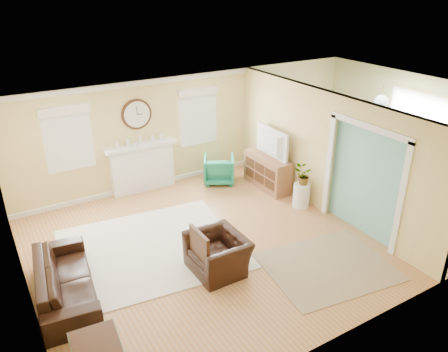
{
  "coord_description": "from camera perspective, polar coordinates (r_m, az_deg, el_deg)",
  "views": [
    {
      "loc": [
        -4.69,
        -6.2,
        4.66
      ],
      "look_at": [
        -0.8,
        0.3,
        1.2
      ],
      "focal_mm": 35.0,
      "sensor_mm": 36.0,
      "label": 1
    }
  ],
  "objects": [
    {
      "name": "pendant",
      "position": [
        10.18,
        19.86,
        9.12
      ],
      "size": [
        0.3,
        0.3,
        0.55
      ],
      "color": "gold",
      "rests_on": "ceiling"
    },
    {
      "name": "credenza",
      "position": [
        10.53,
        5.67,
        0.56
      ],
      "size": [
        0.46,
        1.36,
        0.8
      ],
      "color": "#8B6346",
      "rests_on": "floor"
    },
    {
      "name": "rug_grey",
      "position": [
        11.06,
        18.17,
        -1.66
      ],
      "size": [
        2.6,
        3.25,
        0.01
      ],
      "primitive_type": "cube",
      "color": "gray",
      "rests_on": "floor"
    },
    {
      "name": "window_left",
      "position": [
        9.77,
        -19.77,
        5.18
      ],
      "size": [
        1.05,
        0.13,
        1.42
      ],
      "color": "white",
      "rests_on": "wall_back"
    },
    {
      "name": "wall_right",
      "position": [
        11.59,
        24.06,
        5.52
      ],
      "size": [
        0.02,
        6.0,
        2.6
      ],
      "primitive_type": "cube",
      "color": "tan",
      "rests_on": "ground"
    },
    {
      "name": "green_chair",
      "position": [
        10.77,
        -0.67,
        0.89
      ],
      "size": [
        1.0,
        1.01,
        0.68
      ],
      "primitive_type": "imported",
      "rotation": [
        0.0,
        0.0,
        2.62
      ],
      "color": "#08734B",
      "rests_on": "floor"
    },
    {
      "name": "dining_chair_w",
      "position": [
        10.43,
        15.86,
        0.16
      ],
      "size": [
        0.47,
        0.47,
        0.88
      ],
      "color": "white",
      "rests_on": "floor"
    },
    {
      "name": "dining_chair_s",
      "position": [
        10.23,
        23.38,
        -0.9
      ],
      "size": [
        0.57,
        0.57,
        1.04
      ],
      "color": "gray",
      "rests_on": "floor"
    },
    {
      "name": "ceiling",
      "position": [
        8.05,
        6.08,
        9.57
      ],
      "size": [
        9.0,
        6.0,
        0.02
      ],
      "primitive_type": "cube",
      "color": "white",
      "rests_on": "wall_back"
    },
    {
      "name": "wall_clock",
      "position": [
        10.11,
        -11.35,
        7.92
      ],
      "size": [
        0.7,
        0.07,
        0.7
      ],
      "color": "#442611",
      "rests_on": "wall_back"
    },
    {
      "name": "eames_chair",
      "position": [
        7.62,
        -0.82,
        -10.11
      ],
      "size": [
        0.88,
        1.01,
        0.66
      ],
      "primitive_type": "imported",
      "rotation": [
        0.0,
        0.0,
        -1.57
      ],
      "color": "black",
      "rests_on": "floor"
    },
    {
      "name": "rug_cream",
      "position": [
        8.44,
        -9.51,
        -9.31
      ],
      "size": [
        3.5,
        3.12,
        0.02
      ],
      "primitive_type": "cube",
      "rotation": [
        0.0,
        0.0,
        -0.11
      ],
      "color": "silver",
      "rests_on": "floor"
    },
    {
      "name": "wall_front",
      "position": [
        6.6,
        21.36,
        -7.97
      ],
      "size": [
        9.0,
        0.02,
        2.6
      ],
      "primitive_type": "cube",
      "color": "tan",
      "rests_on": "ground"
    },
    {
      "name": "fireplace",
      "position": [
        10.45,
        -10.62,
        1.22
      ],
      "size": [
        1.7,
        0.3,
        1.17
      ],
      "color": "white",
      "rests_on": "ground"
    },
    {
      "name": "floor",
      "position": [
        9.07,
        5.35,
        -6.51
      ],
      "size": [
        9.0,
        9.0,
        0.0
      ],
      "primitive_type": "plane",
      "color": "#AD6E35",
      "rests_on": "ground"
    },
    {
      "name": "window_right",
      "position": [
        10.74,
        -3.41,
        8.27
      ],
      "size": [
        1.05,
        0.13,
        1.42
      ],
      "color": "white",
      "rests_on": "wall_back"
    },
    {
      "name": "tv",
      "position": [
        10.25,
        5.76,
        4.32
      ],
      "size": [
        0.18,
        1.18,
        0.68
      ],
      "primitive_type": "imported",
      "rotation": [
        0.0,
        0.0,
        1.55
      ],
      "color": "black",
      "rests_on": "credenza"
    },
    {
      "name": "garden_stool",
      "position": [
        9.79,
        10.07,
        -2.5
      ],
      "size": [
        0.37,
        0.37,
        0.54
      ],
      "primitive_type": "cylinder",
      "color": "white",
      "rests_on": "floor"
    },
    {
      "name": "potted_plant",
      "position": [
        9.58,
        10.28,
        0.07
      ],
      "size": [
        0.5,
        0.5,
        0.42
      ],
      "primitive_type": "imported",
      "rotation": [
        0.0,
        0.0,
        2.35
      ],
      "color": "#337F33",
      "rests_on": "garden_stool"
    },
    {
      "name": "wall_left",
      "position": [
        7.06,
        -25.52,
        -6.56
      ],
      "size": [
        0.02,
        6.0,
        2.6
      ],
      "primitive_type": "cube",
      "color": "tan",
      "rests_on": "ground"
    },
    {
      "name": "rug_jute",
      "position": [
        8.08,
        13.37,
        -11.4
      ],
      "size": [
        2.36,
        2.03,
        0.01
      ],
      "primitive_type": "cube",
      "rotation": [
        0.0,
        0.0,
        -0.14
      ],
      "color": "#977E62",
      "rests_on": "floor"
    },
    {
      "name": "dining_table",
      "position": [
        10.93,
        18.38,
        -0.17
      ],
      "size": [
        1.44,
        2.03,
        0.64
      ],
      "primitive_type": "imported",
      "rotation": [
        0.0,
        0.0,
        1.32
      ],
      "color": "#442611",
      "rests_on": "floor"
    },
    {
      "name": "dining_chair_e",
      "position": [
        11.28,
        21.05,
        1.76
      ],
      "size": [
        0.48,
        0.48,
        1.03
      ],
      "color": "gray",
      "rests_on": "floor"
    },
    {
      "name": "sofa",
      "position": [
        7.51,
        -20.08,
        -12.62
      ],
      "size": [
        1.08,
        2.21,
        0.62
      ],
      "primitive_type": "imported",
      "rotation": [
        0.0,
        0.0,
        1.45
      ],
      "color": "black",
      "rests_on": "floor"
    },
    {
      "name": "partition",
      "position": [
        9.56,
        12.06,
        3.78
      ],
      "size": [
        0.17,
        6.0,
        2.6
      ],
      "color": "tan",
      "rests_on": "ground"
    },
    {
      "name": "french_doors",
      "position": [
        11.61,
        23.76,
        4.56
      ],
      "size": [
        0.06,
        1.7,
        2.2
      ],
      "color": "white",
      "rests_on": "ground"
    },
    {
      "name": "wall_back",
      "position": [
        10.86,
        -3.72,
        6.48
      ],
      "size": [
        9.0,
        0.02,
        2.6
      ],
      "primitive_type": "cube",
      "color": "tan",
      "rests_on": "ground"
    },
    {
      "name": "dining_chair_n",
      "position": [
        11.44,
        14.56,
        2.46
      ],
      "size": [
        0.44,
        0.44,
        0.87
      ],
      "color": "gray",
      "rests_on": "floor"
    }
  ]
}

